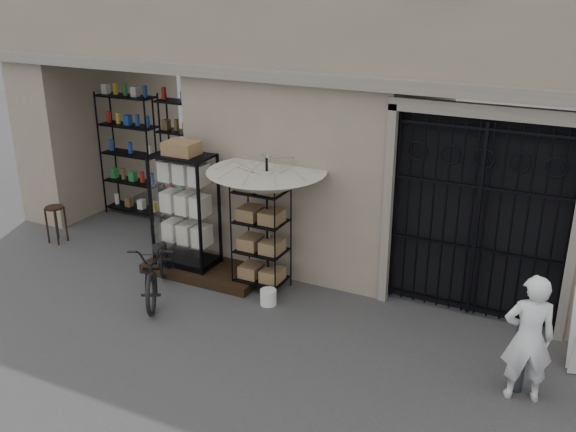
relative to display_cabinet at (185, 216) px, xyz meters
The scene contains 13 objects.
ground 3.26m from the display_cabinet, 29.28° to the right, with size 80.00×80.00×0.00m, color black.
shop_recess 2.25m from the display_cabinet, 144.40° to the left, with size 3.00×1.70×3.00m, color black.
shop_shelving 2.57m from the display_cabinet, 135.91° to the left, with size 2.70×0.50×2.50m, color black.
iron_gate 4.56m from the display_cabinet, ahead, with size 2.50×0.21×3.00m.
step_platform 0.96m from the display_cabinet, ahead, with size 2.00×0.90×0.15m, color black.
display_cabinet is the anchor object (origin of this frame).
wire_rack 1.39m from the display_cabinet, ahead, with size 0.90×0.78×1.72m.
market_umbrella 1.70m from the display_cabinet, ahead, with size 1.76×1.78×2.55m.
white_bucket 1.98m from the display_cabinet, 13.39° to the right, with size 0.25×0.25×0.24m, color silver.
bicycle 1.33m from the display_cabinet, 84.84° to the right, with size 0.64×0.97×1.84m, color black.
wooden_stool 2.94m from the display_cabinet, behind, with size 0.35×0.35×0.69m.
steel_bollard 5.47m from the display_cabinet, 10.04° to the right, with size 0.16×0.16×0.90m, color #494D56.
shopkeeper 5.62m from the display_cabinet, 11.25° to the right, with size 0.58×1.58×0.38m, color white.
Camera 1 is at (3.07, -6.39, 4.67)m, focal length 40.00 mm.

